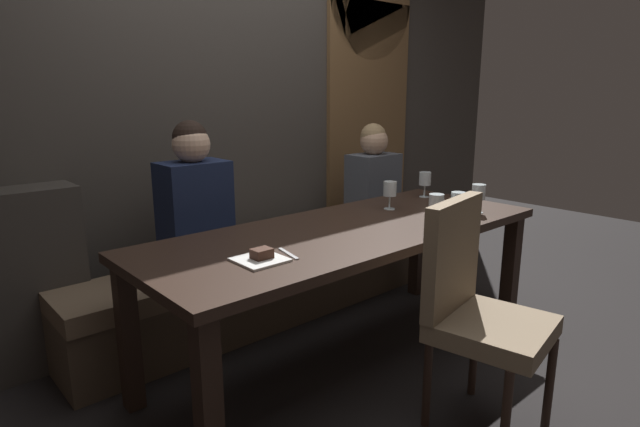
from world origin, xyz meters
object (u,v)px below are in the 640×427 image
object	(u,v)px
banquette_bench	(270,284)
diner_bearded	(373,178)
wine_glass_far_right	(436,204)
dessert_plate	(261,257)
wine_glass_center_front	(390,190)
wine_glass_near_left	(425,180)
wine_glass_center_back	(479,193)
chair_near_side	(476,302)
wine_glass_end_right	(458,202)
diner_redhead	(194,200)
fork_on_table	(288,254)
dining_table	(349,244)

from	to	relation	value
banquette_bench	diner_bearded	xyz separation A→B (m)	(0.96, 0.02, 0.57)
wine_glass_far_right	dessert_plate	bearing A→B (deg)	172.38
wine_glass_center_front	wine_glass_near_left	xyz separation A→B (m)	(0.44, 0.08, 0.00)
wine_glass_center_back	wine_glass_near_left	bearing A→B (deg)	73.55
chair_near_side	wine_glass_near_left	xyz separation A→B (m)	(0.88, 0.94, 0.29)
wine_glass_end_right	wine_glass_far_right	distance (m)	0.14
diner_redhead	wine_glass_near_left	size ratio (longest dim) A/B	4.97
diner_bearded	wine_glass_end_right	bearing A→B (deg)	-114.78
banquette_bench	wine_glass_center_front	size ratio (longest dim) A/B	15.24
diner_redhead	wine_glass_near_left	distance (m)	1.47
wine_glass_center_back	fork_on_table	distance (m)	1.28
wine_glass_end_right	wine_glass_far_right	bearing A→B (deg)	160.93
dining_table	wine_glass_near_left	size ratio (longest dim) A/B	13.41
wine_glass_far_right	dining_table	bearing A→B (deg)	143.02
dessert_plate	banquette_bench	bearing A→B (deg)	52.35
fork_on_table	banquette_bench	bearing A→B (deg)	71.08
dining_table	wine_glass_center_back	bearing A→B (deg)	-18.66
wine_glass_center_front	fork_on_table	xyz separation A→B (m)	(-0.97, -0.28, -0.11)
diner_bearded	dessert_plate	bearing A→B (deg)	-151.90
dessert_plate	wine_glass_center_front	bearing A→B (deg)	13.73
wine_glass_near_left	fork_on_table	size ratio (longest dim) A/B	0.96
wine_glass_end_right	wine_glass_near_left	world-z (taller)	same
wine_glass_end_right	dessert_plate	distance (m)	1.14
wine_glass_near_left	dessert_plate	bearing A→B (deg)	-167.18
wine_glass_far_right	wine_glass_near_left	distance (m)	0.73
chair_near_side	banquette_bench	bearing A→B (deg)	91.01
diner_redhead	fork_on_table	size ratio (longest dim) A/B	4.79
chair_near_side	wine_glass_end_right	bearing A→B (deg)	41.92
dining_table	diner_bearded	size ratio (longest dim) A/B	2.98
diner_redhead	wine_glass_center_back	size ratio (longest dim) A/B	4.97
wine_glass_end_right	fork_on_table	distance (m)	1.01
wine_glass_center_back	dessert_plate	xyz separation A→B (m)	(-1.41, 0.12, -0.10)
dessert_plate	diner_bearded	bearing A→B (deg)	28.10
diner_redhead	wine_glass_center_front	world-z (taller)	diner_redhead
banquette_bench	wine_glass_center_front	distance (m)	0.96
wine_glass_center_back	wine_glass_far_right	world-z (taller)	same
chair_near_side	dessert_plate	size ratio (longest dim) A/B	5.16
banquette_bench	wine_glass_center_front	world-z (taller)	wine_glass_center_front
wine_glass_far_right	dessert_plate	distance (m)	1.01
banquette_bench	chair_near_side	size ratio (longest dim) A/B	2.55
chair_near_side	wine_glass_center_front	world-z (taller)	chair_near_side
diner_redhead	wine_glass_near_left	world-z (taller)	diner_redhead
wine_glass_end_right	banquette_bench	bearing A→B (deg)	115.52
diner_redhead	wine_glass_center_front	xyz separation A→B (m)	(0.95, -0.57, 0.02)
diner_bearded	diner_redhead	bearing A→B (deg)	-179.51
fork_on_table	dining_table	bearing A→B (deg)	27.82
wine_glass_end_right	wine_glass_near_left	bearing A→B (deg)	51.52
chair_near_side	wine_glass_end_right	distance (m)	0.68
wine_glass_end_right	dining_table	bearing A→B (deg)	147.19
wine_glass_center_back	wine_glass_end_right	bearing A→B (deg)	-169.20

